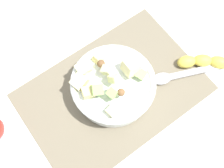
% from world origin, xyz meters
% --- Properties ---
extents(ground_plane, '(2.40, 2.40, 0.00)m').
position_xyz_m(ground_plane, '(0.00, 0.00, 0.00)').
color(ground_plane, silver).
extents(placemat, '(0.49, 0.33, 0.01)m').
position_xyz_m(placemat, '(0.00, 0.00, 0.00)').
color(placemat, '#756B56').
rests_on(placemat, ground_plane).
extents(salad_bowl, '(0.23, 0.23, 0.11)m').
position_xyz_m(salad_bowl, '(-0.00, 0.00, 0.05)').
color(salad_bowl, white).
rests_on(salad_bowl, placemat).
extents(serving_spoon, '(0.23, 0.12, 0.01)m').
position_xyz_m(serving_spoon, '(0.18, -0.07, 0.01)').
color(serving_spoon, '#B7B7BC').
rests_on(serving_spoon, placemat).
extents(banana_whole, '(0.14, 0.12, 0.04)m').
position_xyz_m(banana_whole, '(0.26, -0.08, 0.02)').
color(banana_whole, yellow).
rests_on(banana_whole, ground_plane).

